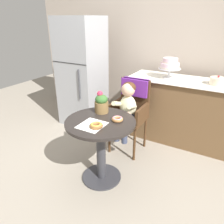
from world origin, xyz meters
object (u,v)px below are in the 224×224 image
(seated_child, at_px, (127,105))
(round_layer_cake, at_px, (218,81))
(donut_front, at_px, (117,119))
(refrigerator, at_px, (82,73))
(flower_vase, at_px, (101,103))
(wicker_chair, at_px, (132,104))
(tiered_cake_stand, at_px, (170,65))
(donut_mid, at_px, (96,125))
(cafe_table, at_px, (101,139))

(seated_child, xyz_separation_m, round_layer_cake, (0.92, 0.68, 0.27))
(donut_front, height_order, refrigerator, refrigerator)
(donut_front, relative_size, flower_vase, 0.49)
(wicker_chair, relative_size, tiered_cake_stand, 3.18)
(donut_mid, bearing_deg, cafe_table, 107.92)
(donut_mid, height_order, tiered_cake_stand, tiered_cake_stand)
(wicker_chair, relative_size, round_layer_cake, 4.99)
(donut_front, height_order, round_layer_cake, round_layer_cake)
(tiered_cake_stand, bearing_deg, cafe_table, -102.99)
(wicker_chair, height_order, flower_vase, flower_vase)
(donut_front, bearing_deg, donut_mid, -115.11)
(round_layer_cake, bearing_deg, seated_child, -143.72)
(cafe_table, relative_size, donut_mid, 5.67)
(wicker_chair, xyz_separation_m, round_layer_cake, (0.92, 0.52, 0.31))
(donut_front, bearing_deg, cafe_table, -151.53)
(seated_child, height_order, flower_vase, seated_child)
(donut_mid, bearing_deg, round_layer_cake, 58.39)
(cafe_table, relative_size, donut_front, 6.18)
(seated_child, bearing_deg, tiered_cake_stand, 66.72)
(wicker_chair, xyz_separation_m, donut_front, (0.15, -0.68, 0.10))
(wicker_chair, distance_m, tiered_cake_stand, 0.76)
(donut_front, bearing_deg, tiered_cake_stand, 83.05)
(wicker_chair, bearing_deg, seated_child, -96.41)
(wicker_chair, height_order, refrigerator, refrigerator)
(cafe_table, xyz_separation_m, donut_mid, (0.05, -0.14, 0.24))
(seated_child, distance_m, donut_front, 0.55)
(wicker_chair, bearing_deg, cafe_table, -96.46)
(donut_front, bearing_deg, wicker_chair, 102.54)
(round_layer_cake, bearing_deg, donut_front, -122.74)
(round_layer_cake, bearing_deg, refrigerator, -174.75)
(seated_child, height_order, refrigerator, refrigerator)
(seated_child, bearing_deg, cafe_table, -90.05)
(donut_front, relative_size, refrigerator, 0.07)
(tiered_cake_stand, relative_size, refrigerator, 0.18)
(donut_front, distance_m, donut_mid, 0.25)
(cafe_table, height_order, donut_front, donut_front)
(wicker_chair, xyz_separation_m, donut_mid, (0.05, -0.90, 0.10))
(cafe_table, bearing_deg, refrigerator, 133.67)
(seated_child, height_order, donut_mid, seated_child)
(flower_vase, height_order, refrigerator, refrigerator)
(cafe_table, height_order, flower_vase, flower_vase)
(seated_child, xyz_separation_m, tiered_cake_stand, (0.30, 0.70, 0.41))
(donut_front, xyz_separation_m, round_layer_cake, (0.77, 1.20, 0.21))
(donut_mid, bearing_deg, donut_front, 64.89)
(wicker_chair, xyz_separation_m, refrigerator, (-1.05, 0.34, 0.21))
(seated_child, distance_m, flower_vase, 0.45)
(donut_front, xyz_separation_m, tiered_cake_stand, (0.15, 1.22, 0.34))
(wicker_chair, xyz_separation_m, flower_vase, (-0.11, -0.57, 0.19))
(seated_child, bearing_deg, donut_front, -73.89)
(wicker_chair, distance_m, seated_child, 0.16)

